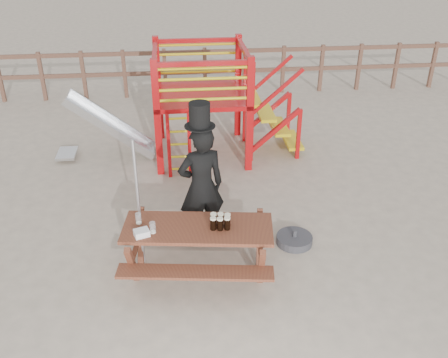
% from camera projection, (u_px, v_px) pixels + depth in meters
% --- Properties ---
extents(ground, '(60.00, 60.00, 0.00)m').
position_uv_depth(ground, '(204.00, 269.00, 6.69)').
color(ground, '#B7A58E').
rests_on(ground, ground).
extents(back_fence, '(15.09, 0.09, 1.20)m').
position_uv_depth(back_fence, '(185.00, 67.00, 12.44)').
color(back_fence, brown).
rests_on(back_fence, ground).
extents(playground_fort, '(4.71, 1.84, 2.10)m').
position_uv_depth(playground_fort, '(197.00, 101.00, 9.31)').
color(playground_fort, '#AA0B0E').
rests_on(playground_fort, ground).
extents(picnic_table, '(2.04, 1.54, 0.73)m').
position_uv_depth(picnic_table, '(198.00, 244.00, 6.41)').
color(picnic_table, brown).
rests_on(picnic_table, ground).
extents(man_with_hat, '(0.73, 0.57, 2.11)m').
position_uv_depth(man_with_hat, '(201.00, 183.00, 6.82)').
color(man_with_hat, black).
rests_on(man_with_hat, ground).
extents(metal_pole, '(0.04, 0.04, 1.82)m').
position_uv_depth(metal_pole, '(139.00, 205.00, 6.39)').
color(metal_pole, '#B2B2B7').
rests_on(metal_pole, ground).
extents(parasol_base, '(0.52, 0.52, 0.22)m').
position_uv_depth(parasol_base, '(294.00, 240.00, 7.17)').
color(parasol_base, '#343439').
rests_on(parasol_base, ground).
extents(paper_bag, '(0.21, 0.19, 0.08)m').
position_uv_depth(paper_bag, '(142.00, 233.00, 6.09)').
color(paper_bag, white).
rests_on(paper_bag, picnic_table).
extents(stout_pints, '(0.26, 0.19, 0.17)m').
position_uv_depth(stout_pints, '(220.00, 221.00, 6.22)').
color(stout_pints, black).
rests_on(stout_pints, picnic_table).
extents(empty_glasses, '(0.26, 0.30, 0.15)m').
position_uv_depth(empty_glasses, '(145.00, 223.00, 6.22)').
color(empty_glasses, silver).
rests_on(empty_glasses, picnic_table).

